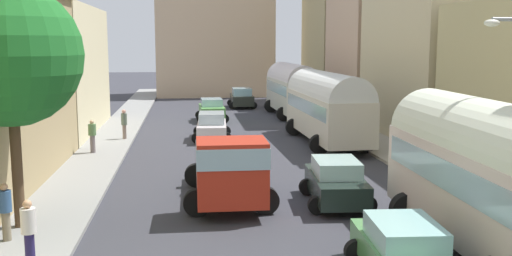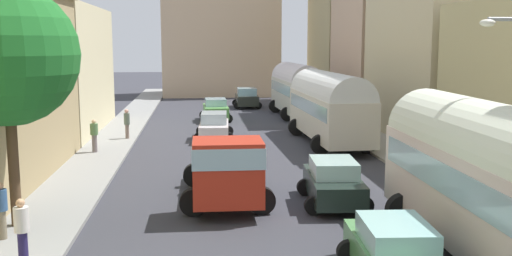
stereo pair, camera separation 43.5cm
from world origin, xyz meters
name	(u,v)px [view 2 (the right image)]	position (x,y,z in m)	size (l,w,h in m)	color
ground_plane	(241,138)	(0.00, 27.00, 0.00)	(154.00, 154.00, 0.00)	#35353D
sidewalk_left	(115,139)	(-7.25, 27.00, 0.07)	(2.50, 70.00, 0.14)	gray
sidewalk_right	(363,135)	(7.25, 27.00, 0.07)	(2.50, 70.00, 0.14)	#A49E8F
building_left_3	(58,70)	(-10.92, 30.17, 3.83)	(4.85, 12.39, 7.65)	beige
building_right_2	(441,39)	(11.31, 25.87, 5.72)	(5.62, 10.90, 11.44)	beige
building_right_3	(375,25)	(10.84, 36.58, 6.83)	(4.68, 9.10, 13.67)	tan
building_right_4	(344,34)	(10.95, 46.32, 6.29)	(5.38, 9.61, 12.52)	tan
distant_church	(221,30)	(0.00, 54.76, 6.82)	(11.91, 7.18, 19.98)	beige
parked_bus_0	(485,173)	(4.67, 7.65, 2.23)	(3.41, 8.53, 4.05)	beige
parked_bus_1	(329,105)	(4.60, 24.60, 2.15)	(3.50, 9.67, 3.93)	beige
parked_bus_2	(296,87)	(4.82, 36.47, 2.18)	(3.39, 8.44, 3.95)	beige
cargo_truck_0	(225,169)	(-1.63, 13.05, 1.27)	(3.12, 6.39, 2.48)	#B02816
car_0	(214,126)	(-1.59, 26.63, 0.77)	(2.35, 4.04, 1.55)	white
car_1	(216,110)	(-1.25, 34.49, 0.80)	(2.30, 3.68, 1.59)	#569A48
car_2	(395,253)	(1.93, 6.34, 0.73)	(2.40, 3.98, 1.44)	#4C894D
car_3	(333,182)	(2.05, 12.86, 0.78)	(2.42, 3.95, 1.56)	black
car_4	(247,98)	(1.67, 42.67, 0.83)	(2.40, 3.76, 1.67)	#282C25
pedestrian_0	(94,135)	(-7.61, 22.66, 1.00)	(0.49, 0.49, 1.76)	slate
pedestrian_1	(1,209)	(-7.92, 9.96, 1.00)	(0.49, 0.49, 1.74)	#7D715A
pedestrian_2	(22,230)	(-6.76, 7.88, 1.04)	(0.40, 0.40, 1.82)	#241D4A
pedestrian_3	(127,123)	(-6.49, 26.65, 1.04)	(0.42, 0.42, 1.80)	#7A655A
roadside_tree_1	(7,55)	(-7.90, 11.18, 5.13)	(4.08, 4.08, 7.19)	brown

